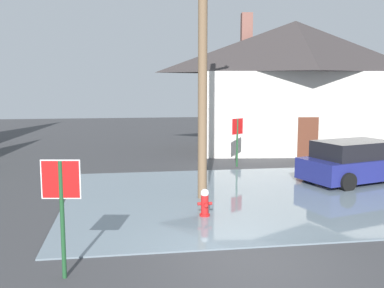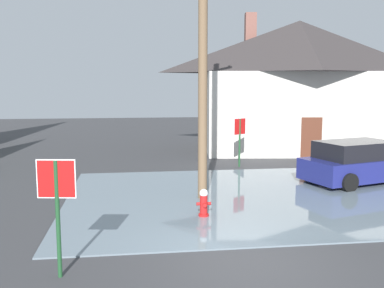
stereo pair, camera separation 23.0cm
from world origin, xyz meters
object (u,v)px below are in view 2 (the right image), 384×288
Objects in this scene: stop_sign_near at (57,194)px; parked_car at (360,163)px; house at (298,84)px; stop_sign_far at (240,132)px; fire_hydrant at (204,203)px; utility_pole at (203,31)px.

parked_car is (9.55, 6.72, -0.84)m from stop_sign_near.
parked_car is (-0.71, -8.15, -2.86)m from house.
stop_sign_far is 5.19m from parked_car.
stop_sign_far is (2.74, 7.11, 1.13)m from fire_hydrant.
stop_sign_near is 1.04× the size of stop_sign_far.
utility_pole is at bearing 55.97° from stop_sign_near.
utility_pole is (3.50, 5.18, 3.54)m from stop_sign_near.
stop_sign_near is 0.20× the size of house.
stop_sign_far reaches higher than fire_hydrant.
fire_hydrant is 0.08× the size of utility_pole.
fire_hydrant is at bearing 45.47° from stop_sign_near.
fire_hydrant is at bearing -111.05° from stop_sign_far.
stop_sign_near is 2.84× the size of fire_hydrant.
house is 8.67m from parked_car.
utility_pole reaches higher than fire_hydrant.
stop_sign_far reaches higher than parked_car.
stop_sign_near is 11.71m from parked_car.
stop_sign_far is 0.44× the size of parked_car.
utility_pole is 7.63m from parked_car.
utility_pole reaches higher than stop_sign_far.
stop_sign_near is at bearing -134.53° from fire_hydrant.
utility_pole is at bearing -165.73° from parked_car.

